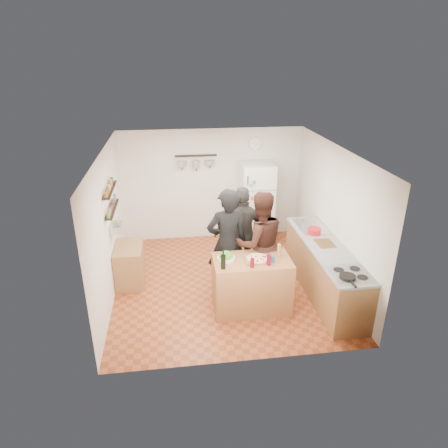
{
  "coord_description": "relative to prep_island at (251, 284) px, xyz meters",
  "views": [
    {
      "loc": [
        -0.88,
        -6.4,
        3.97
      ],
      "look_at": [
        0.0,
        0.1,
        1.15
      ],
      "focal_mm": 32.0,
      "sensor_mm": 36.0,
      "label": 1
    }
  ],
  "objects": [
    {
      "name": "red_bowl",
      "position": [
        1.32,
        0.82,
        0.52
      ],
      "size": [
        0.24,
        0.24,
        0.1
      ],
      "primitive_type": "cylinder",
      "color": "red",
      "rests_on": "counter_run"
    },
    {
      "name": "side_table",
      "position": [
        -2.07,
        1.11,
        -0.09
      ],
      "size": [
        0.5,
        0.8,
        0.73
      ],
      "primitive_type": "cube",
      "color": "#A67745",
      "rests_on": "floor"
    },
    {
      "name": "wine_glass_far",
      "position": [
        0.22,
        -0.2,
        0.54
      ],
      "size": [
        0.07,
        0.07,
        0.17
      ],
      "primitive_type": "cylinder",
      "color": "#610814",
      "rests_on": "prep_island"
    },
    {
      "name": "produce_basket",
      "position": [
        -2.23,
        1.05,
        0.69
      ],
      "size": [
        0.18,
        0.35,
        0.14
      ],
      "primitive_type": "cube",
      "color": "silver",
      "rests_on": "left_wall"
    },
    {
      "name": "pot_rack",
      "position": [
        -0.68,
        2.85,
        1.49
      ],
      "size": [
        0.9,
        0.04,
        0.04
      ],
      "primitive_type": "cube",
      "color": "black",
      "rests_on": "back_wall"
    },
    {
      "name": "salad_bowl",
      "position": [
        -0.42,
        0.05,
        0.48
      ],
      "size": [
        0.28,
        0.28,
        0.06
      ],
      "primitive_type": "cylinder",
      "color": "silver",
      "rests_on": "prep_island"
    },
    {
      "name": "wine_glass_near",
      "position": [
        -0.05,
        -0.24,
        0.53
      ],
      "size": [
        0.06,
        0.06,
        0.15
      ],
      "primitive_type": "cylinder",
      "color": "#580714",
      "rests_on": "prep_island"
    },
    {
      "name": "spice_shelf_lower",
      "position": [
        -2.26,
        1.05,
        1.04
      ],
      "size": [
        0.12,
        1.0,
        0.02
      ],
      "primitive_type": "cube",
      "color": "black",
      "rests_on": "left_wall"
    },
    {
      "name": "salt_canister",
      "position": [
        0.3,
        -0.12,
        0.51
      ],
      "size": [
        0.07,
        0.07,
        0.12
      ],
      "primitive_type": "cylinder",
      "color": "#1A4E90",
      "rests_on": "prep_island"
    },
    {
      "name": "pizza_board",
      "position": [
        0.08,
        -0.02,
        0.47
      ],
      "size": [
        0.42,
        0.34,
        0.02
      ],
      "primitive_type": "cube",
      "color": "brown",
      "rests_on": "prep_island"
    },
    {
      "name": "wine_bottle",
      "position": [
        -0.5,
        -0.22,
        0.57
      ],
      "size": [
        0.08,
        0.08,
        0.23
      ],
      "primitive_type": "cylinder",
      "color": "black",
      "rests_on": "prep_island"
    },
    {
      "name": "prep_island",
      "position": [
        0.0,
        0.0,
        0.0
      ],
      "size": [
        1.25,
        0.72,
        0.91
      ],
      "primitive_type": "cube",
      "color": "olive",
      "rests_on": "floor"
    },
    {
      "name": "person_center",
      "position": [
        0.23,
        0.51,
        0.49
      ],
      "size": [
        1.0,
        0.82,
        1.88
      ],
      "primitive_type": "imported",
      "rotation": [
        0.0,
        0.0,
        3.27
      ],
      "color": "black",
      "rests_on": "floor"
    },
    {
      "name": "spice_shelf_upper",
      "position": [
        -2.26,
        1.05,
        1.4
      ],
      "size": [
        0.12,
        1.0,
        0.02
      ],
      "primitive_type": "cube",
      "color": "black",
      "rests_on": "left_wall"
    },
    {
      "name": "person_left",
      "position": [
        -0.33,
        0.52,
        0.52
      ],
      "size": [
        0.77,
        0.56,
        1.96
      ],
      "primitive_type": "imported",
      "rotation": [
        0.0,
        0.0,
        3.28
      ],
      "color": "black",
      "rests_on": "floor"
    },
    {
      "name": "person_back",
      "position": [
        0.03,
        1.03,
        0.44
      ],
      "size": [
        1.1,
        0.56,
        1.8
      ],
      "primitive_type": "imported",
      "rotation": [
        0.0,
        0.0,
        3.02
      ],
      "color": "#2B2926",
      "rests_on": "floor"
    },
    {
      "name": "wall_clock",
      "position": [
        0.62,
        2.93,
        1.69
      ],
      "size": [
        0.3,
        0.03,
        0.3
      ],
      "primitive_type": "cylinder",
      "rotation": [
        1.57,
        0.0,
        0.0
      ],
      "color": "silver",
      "rests_on": "back_wall"
    },
    {
      "name": "room_shell",
      "position": [
        -0.33,
        1.24,
        0.79
      ],
      "size": [
        4.2,
        4.2,
        4.2
      ],
      "color": "brown",
      "rests_on": "ground"
    },
    {
      "name": "stove_top",
      "position": [
        1.37,
        -0.65,
        0.46
      ],
      "size": [
        0.6,
        0.62,
        0.02
      ],
      "primitive_type": "cube",
      "color": "white",
      "rests_on": "counter_run"
    },
    {
      "name": "pepper_mill",
      "position": [
        0.45,
        0.05,
        0.55
      ],
      "size": [
        0.06,
        0.06,
        0.19
      ],
      "primitive_type": "cylinder",
      "color": "#A67445",
      "rests_on": "prep_island"
    },
    {
      "name": "counter_run",
      "position": [
        1.37,
        0.3,
        -0.01
      ],
      "size": [
        0.63,
        2.63,
        0.9
      ],
      "primitive_type": "cube",
      "color": "#9E7042",
      "rests_on": "floor"
    },
    {
      "name": "fridge",
      "position": [
        0.62,
        2.6,
        0.45
      ],
      "size": [
        0.7,
        0.68,
        1.8
      ],
      "primitive_type": "cube",
      "color": "white",
      "rests_on": "floor"
    },
    {
      "name": "skillet",
      "position": [
        1.27,
        -0.77,
        0.49
      ],
      "size": [
        0.24,
        0.24,
        0.05
      ],
      "primitive_type": "cylinder",
      "color": "black",
      "rests_on": "stove_top"
    },
    {
      "name": "pizza",
      "position": [
        0.08,
        -0.02,
        0.48
      ],
      "size": [
        0.34,
        0.34,
        0.02
      ],
      "primitive_type": "cylinder",
      "color": "#D1C089",
      "rests_on": "pizza_board"
    },
    {
      "name": "cutting_board",
      "position": [
        1.37,
        0.4,
        0.46
      ],
      "size": [
        0.3,
        0.4,
        0.02
      ],
      "primitive_type": "cube",
      "color": "brown",
      "rests_on": "counter_run"
    },
    {
      "name": "sink",
      "position": [
        1.37,
        1.15,
        0.46
      ],
      "size": [
        0.5,
        0.8,
        0.03
      ],
      "primitive_type": "cube",
      "color": "silver",
      "rests_on": "counter_run"
    }
  ]
}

